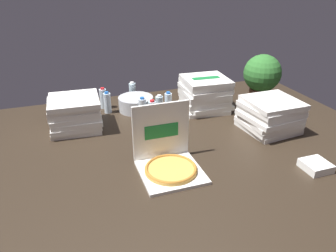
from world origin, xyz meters
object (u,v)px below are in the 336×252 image
object	(u,v)px
pizza_stack_center_near	(270,115)
ice_bucket	(136,104)
water_bottle_4	(159,106)
napkin_pile	(316,166)
water_bottle_5	(152,112)
water_bottle_6	(133,92)
water_bottle_2	(142,109)
potted_plant	(262,76)
water_bottle_3	(168,103)
open_pizza_box	(168,160)
water_bottle_1	(107,103)
pizza_stack_center_far	(75,113)
pizza_stack_right_near	(205,94)
water_bottle_0	(103,98)

from	to	relation	value
pizza_stack_center_near	ice_bucket	size ratio (longest dim) A/B	1.39
water_bottle_4	napkin_pile	bearing A→B (deg)	-58.33
water_bottle_5	water_bottle_6	world-z (taller)	same
water_bottle_2	napkin_pile	world-z (taller)	water_bottle_2
water_bottle_6	potted_plant	world-z (taller)	potted_plant
water_bottle_3	napkin_pile	distance (m)	1.31
open_pizza_box	water_bottle_2	bearing A→B (deg)	86.78
water_bottle_1	water_bottle_6	xyz separation A→B (m)	(0.27, 0.19, 0.00)
water_bottle_6	potted_plant	size ratio (longest dim) A/B	0.42
water_bottle_1	water_bottle_5	xyz separation A→B (m)	(0.32, -0.32, 0.00)
open_pizza_box	water_bottle_6	size ratio (longest dim) A/B	2.04
pizza_stack_center_far	water_bottle_1	distance (m)	0.37
ice_bucket	water_bottle_5	size ratio (longest dim) A/B	1.60
pizza_stack_right_near	ice_bucket	size ratio (longest dim) A/B	1.36
potted_plant	water_bottle_1	bearing A→B (deg)	170.73
water_bottle_4	water_bottle_1	bearing A→B (deg)	151.49
pizza_stack_right_near	open_pizza_box	bearing A→B (deg)	-127.47
water_bottle_3	open_pizza_box	bearing A→B (deg)	-109.05
open_pizza_box	potted_plant	world-z (taller)	potted_plant
water_bottle_3	water_bottle_6	world-z (taller)	same
water_bottle_6	water_bottle_5	bearing A→B (deg)	-84.71
ice_bucket	water_bottle_5	distance (m)	0.30
water_bottle_0	water_bottle_6	bearing A→B (deg)	13.96
open_pizza_box	water_bottle_1	distance (m)	1.06
pizza_stack_center_near	water_bottle_2	world-z (taller)	pizza_stack_center_near
pizza_stack_center_near	water_bottle_4	world-z (taller)	pizza_stack_center_near
pizza_stack_center_near	water_bottle_1	bearing A→B (deg)	146.26
pizza_stack_center_far	pizza_stack_right_near	size ratio (longest dim) A/B	0.98
water_bottle_6	pizza_stack_center_near	bearing A→B (deg)	-47.64
open_pizza_box	pizza_stack_right_near	world-z (taller)	open_pizza_box
water_bottle_0	water_bottle_4	distance (m)	0.55
ice_bucket	potted_plant	bearing A→B (deg)	-9.99
water_bottle_2	water_bottle_5	bearing A→B (deg)	-55.13
water_bottle_2	potted_plant	world-z (taller)	potted_plant
water_bottle_1	pizza_stack_center_near	bearing A→B (deg)	-33.74
potted_plant	water_bottle_2	bearing A→B (deg)	-180.00
ice_bucket	pizza_stack_center_near	bearing A→B (deg)	-39.58
pizza_stack_right_near	water_bottle_3	size ratio (longest dim) A/B	2.17
water_bottle_3	water_bottle_6	bearing A→B (deg)	122.46
water_bottle_3	ice_bucket	bearing A→B (deg)	149.29
pizza_stack_right_near	ice_bucket	distance (m)	0.63
pizza_stack_center_far	water_bottle_0	xyz separation A→B (m)	(0.27, 0.35, -0.04)
water_bottle_4	potted_plant	xyz separation A→B (m)	(1.00, -0.01, 0.17)
water_bottle_2	potted_plant	distance (m)	1.17
ice_bucket	water_bottle_6	world-z (taller)	water_bottle_6
potted_plant	pizza_stack_center_near	bearing A→B (deg)	-116.69
ice_bucket	water_bottle_0	world-z (taller)	water_bottle_0
water_bottle_3	water_bottle_4	bearing A→B (deg)	-155.16
water_bottle_6	pizza_stack_center_far	bearing A→B (deg)	-143.48
pizza_stack_center_far	water_bottle_5	distance (m)	0.62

